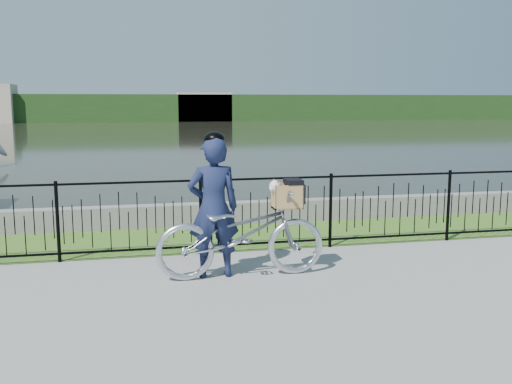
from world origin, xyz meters
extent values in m
plane|color=gray|center=(0.00, 0.00, 0.00)|extent=(120.00, 120.00, 0.00)
cube|color=#3F6720|center=(0.00, 2.60, 0.00)|extent=(60.00, 2.00, 0.01)
plane|color=#28291F|center=(0.00, 33.00, 0.00)|extent=(120.00, 120.00, 0.00)
cube|color=slate|center=(0.00, 3.60, 0.20)|extent=(60.00, 0.30, 0.40)
cube|color=#224219|center=(0.00, 60.00, 1.50)|extent=(120.00, 6.00, 3.00)
cube|color=#B7AB93|center=(6.00, 58.50, 1.60)|extent=(6.00, 3.00, 3.20)
imported|color=#B7BBC4|center=(-0.63, 0.40, 0.57)|extent=(2.17, 0.76, 1.14)
cube|color=black|center=(-0.02, 0.40, 0.88)|extent=(0.38, 0.18, 0.02)
cube|color=#A7824D|center=(-0.02, 0.40, 0.89)|extent=(0.37, 0.28, 0.01)
cube|color=#A7824D|center=(-0.02, 0.53, 1.03)|extent=(0.37, 0.01, 0.31)
cube|color=#A7824D|center=(-0.02, 0.27, 1.03)|extent=(0.37, 0.02, 0.31)
cube|color=#A7824D|center=(0.15, 0.40, 1.03)|extent=(0.02, 0.28, 0.31)
cube|color=#A7824D|center=(-0.20, 0.40, 1.03)|extent=(0.02, 0.28, 0.31)
cube|color=black|center=(0.06, 0.40, 1.22)|extent=(0.20, 0.29, 0.06)
cube|color=black|center=(0.17, 0.40, 1.06)|extent=(0.02, 0.29, 0.25)
ellipsoid|color=silver|center=(-0.04, 0.40, 1.01)|extent=(0.31, 0.22, 0.20)
sphere|color=silver|center=(-0.19, 0.38, 1.17)|extent=(0.15, 0.15, 0.15)
sphere|color=silver|center=(-0.24, 0.36, 1.14)|extent=(0.07, 0.07, 0.07)
sphere|color=black|center=(-0.26, 0.35, 1.13)|extent=(0.02, 0.02, 0.02)
cone|color=brown|center=(-0.19, 0.44, 1.23)|extent=(0.06, 0.08, 0.08)
cone|color=brown|center=(-0.17, 0.34, 1.23)|extent=(0.06, 0.08, 0.08)
imported|color=#161D3E|center=(-0.97, 0.49, 0.90)|extent=(0.66, 0.44, 1.79)
ellipsoid|color=black|center=(-0.97, 0.49, 1.77)|extent=(0.26, 0.29, 0.18)
camera|label=1|loc=(-1.93, -6.57, 2.23)|focal=40.00mm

